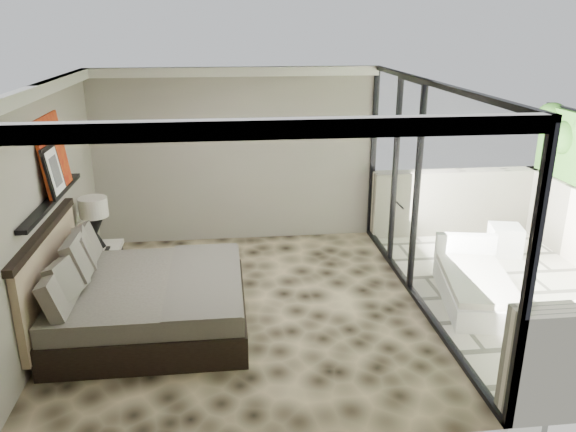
{
  "coord_description": "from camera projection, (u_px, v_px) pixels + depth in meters",
  "views": [
    {
      "loc": [
        -0.18,
        -6.36,
        3.44
      ],
      "look_at": [
        0.6,
        0.4,
        1.09
      ],
      "focal_mm": 35.0,
      "sensor_mm": 36.0,
      "label": 1
    }
  ],
  "objects": [
    {
      "name": "bed",
      "position": [
        142.0,
        299.0,
        6.59
      ],
      "size": [
        2.23,
        2.16,
        1.23
      ],
      "color": "black",
      "rests_on": "floor"
    },
    {
      "name": "ceiling",
      "position": [
        238.0,
        84.0,
        6.2
      ],
      "size": [
        4.5,
        5.0,
        0.02
      ],
      "primitive_type": "cube",
      "color": "silver",
      "rests_on": "back_wall"
    },
    {
      "name": "back_wall",
      "position": [
        236.0,
        157.0,
        9.0
      ],
      "size": [
        4.5,
        0.02,
        2.8
      ],
      "primitive_type": "cube",
      "color": "gray",
      "rests_on": "floor"
    },
    {
      "name": "glass_wall",
      "position": [
        425.0,
        197.0,
        6.9
      ],
      "size": [
        0.08,
        5.0,
        2.8
      ],
      "primitive_type": "cube",
      "color": "white",
      "rests_on": "floor"
    },
    {
      "name": "table_lamp",
      "position": [
        94.0,
        216.0,
        7.57
      ],
      "size": [
        0.38,
        0.38,
        0.7
      ],
      "color": "black",
      "rests_on": "nightstand"
    },
    {
      "name": "abstract_canvas",
      "position": [
        53.0,
        154.0,
        6.61
      ],
      "size": [
        0.13,
        0.9,
        0.9
      ],
      "primitive_type": "cube",
      "rotation": [
        0.0,
        -0.1,
        0.0
      ],
      "color": "#AB200E",
      "rests_on": "picture_ledge"
    },
    {
      "name": "lounger",
      "position": [
        476.0,
        286.0,
        7.28
      ],
      "size": [
        1.13,
        1.79,
        0.65
      ],
      "rotation": [
        0.0,
        0.0,
        -0.2
      ],
      "color": "white",
      "rests_on": "terrace_slab"
    },
    {
      "name": "terrace_slab",
      "position": [
        524.0,
        297.0,
        7.54
      ],
      "size": [
        3.0,
        5.0,
        0.12
      ],
      "primitive_type": "cube",
      "color": "beige",
      "rests_on": "ground"
    },
    {
      "name": "ottoman",
      "position": [
        505.0,
        240.0,
        8.74
      ],
      "size": [
        0.55,
        0.55,
        0.46
      ],
      "primitive_type": "cube",
      "rotation": [
        0.0,
        0.0,
        -0.23
      ],
      "color": "white",
      "rests_on": "terrace_slab"
    },
    {
      "name": "picture_ledge",
      "position": [
        53.0,
        200.0,
        6.49
      ],
      "size": [
        0.12,
        2.2,
        0.05
      ],
      "primitive_type": "cube",
      "color": "black",
      "rests_on": "left_wall"
    },
    {
      "name": "floor",
      "position": [
        245.0,
        309.0,
        7.12
      ],
      "size": [
        5.0,
        5.0,
        0.0
      ],
      "primitive_type": "plane",
      "color": "black",
      "rests_on": "ground"
    },
    {
      "name": "framed_print",
      "position": [
        54.0,
        171.0,
        6.43
      ],
      "size": [
        0.11,
        0.5,
        0.6
      ],
      "primitive_type": "cube",
      "rotation": [
        0.0,
        -0.14,
        0.0
      ],
      "color": "black",
      "rests_on": "picture_ledge"
    },
    {
      "name": "nightstand",
      "position": [
        101.0,
        262.0,
        7.78
      ],
      "size": [
        0.74,
        0.74,
        0.57
      ],
      "primitive_type": "cube",
      "rotation": [
        0.0,
        0.0,
        0.39
      ],
      "color": "black",
      "rests_on": "floor"
    },
    {
      "name": "left_wall",
      "position": [
        46.0,
        211.0,
        6.42
      ],
      "size": [
        0.02,
        5.0,
        2.8
      ],
      "primitive_type": "cube",
      "color": "gray",
      "rests_on": "floor"
    }
  ]
}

